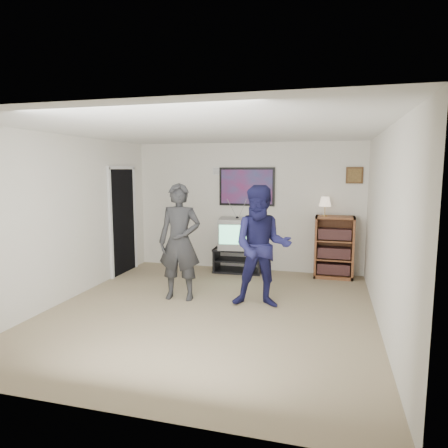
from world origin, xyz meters
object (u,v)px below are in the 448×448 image
at_px(person_short, 262,247).
at_px(bookshelf, 334,247).
at_px(person_tall, 180,242).
at_px(crt_television, 237,233).
at_px(media_stand, 238,260).

bearing_deg(person_short, bookshelf, 54.89).
distance_m(person_tall, person_short, 1.27).
distance_m(crt_television, bookshelf, 1.83).
xyz_separation_m(media_stand, crt_television, (-0.02, -0.00, 0.53)).
xyz_separation_m(bookshelf, person_short, (-1.03, -1.89, 0.31)).
distance_m(media_stand, bookshelf, 1.83).
xyz_separation_m(bookshelf, person_tall, (-2.29, -1.87, 0.32)).
bearing_deg(media_stand, crt_television, 177.96).
bearing_deg(bookshelf, person_short, -118.47).
bearing_deg(person_tall, bookshelf, 34.04).
bearing_deg(media_stand, person_tall, -107.25).
height_order(media_stand, bookshelf, bookshelf).
height_order(bookshelf, person_tall, person_tall).
xyz_separation_m(media_stand, person_short, (0.77, -1.84, 0.65)).
xyz_separation_m(media_stand, person_tall, (-0.50, -1.82, 0.66)).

